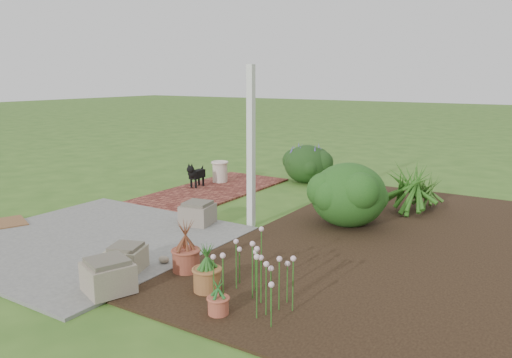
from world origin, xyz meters
The scene contains 19 objects.
ground centered at (0.00, 0.00, 0.00)m, with size 80.00×80.00×0.00m, color #35611E.
concrete_patio centered at (-1.25, -1.75, 0.02)m, with size 3.50×3.50×0.04m, color #61615E.
brick_path centered at (-1.70, 1.75, 0.02)m, with size 1.60×3.50×0.04m, color #5C241D.
garden_bed centered at (2.50, 0.50, 0.01)m, with size 4.00×7.00×0.03m, color black.
veranda_post centered at (0.30, 0.10, 1.25)m, with size 0.10×0.10×2.50m, color white.
stone_trough_near centered at (0.37, -2.83, 0.20)m, with size 0.47×0.47×0.32m, color #76695A.
stone_trough_mid centered at (0.07, -2.29, 0.17)m, with size 0.40×0.40×0.27m, color gray.
stone_trough_far centered at (-0.42, -0.34, 0.19)m, with size 0.46×0.46×0.30m, color gray.
coir_doormat centered at (-2.98, -1.89, 0.05)m, with size 0.65×0.42×0.02m, color brown.
black_dog centered at (-2.13, 1.71, 0.33)m, with size 0.19×0.56×0.48m.
cream_ceramic_urn centered at (-2.03, 2.42, 0.26)m, with size 0.33×0.33×0.44m, color beige.
evergreen_shrub centered at (1.57, 0.94, 0.53)m, with size 1.18×1.18×1.01m, color #0D3610.
agapanthus_clump_back centered at (2.18, 2.12, 0.54)m, with size 1.13×1.13×1.01m, color #153E11, non-canonical shape.
agapanthus_clump_front centered at (2.33, 2.63, 0.39)m, with size 0.81×0.81×0.72m, color #184314, non-canonical shape.
pink_flower_patch centered at (1.84, -2.11, 0.36)m, with size 1.02×1.02×0.65m, color #113D0F, non-canonical shape.
terracotta_pot_bronze centered at (0.68, -1.92, 0.16)m, with size 0.33×0.33×0.27m, color brown.
terracotta_pot_small_left centered at (1.67, -2.60, 0.12)m, with size 0.21×0.21×0.17m, color #AF523B.
terracotta_pot_small_right centered at (1.24, -2.23, 0.16)m, with size 0.30×0.30×0.25m, color #945D32.
purple_flowering_bush centered at (-0.50, 3.61, 0.43)m, with size 1.00×1.00×0.85m, color black.
Camera 1 is at (4.42, -6.24, 2.33)m, focal length 35.00 mm.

